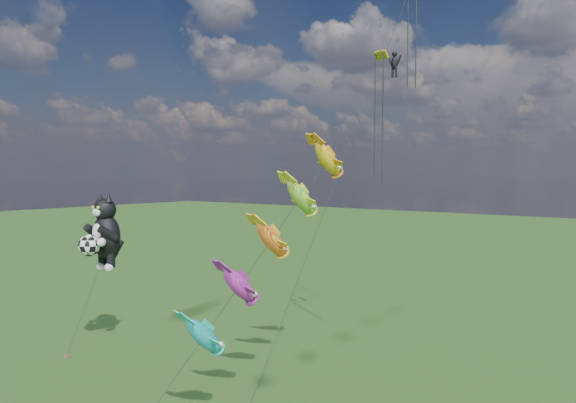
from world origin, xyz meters
The scene contains 4 objects.
ground centered at (0.00, 0.00, 0.00)m, with size 300.00×300.00×0.00m, color #153B0E.
cat_kite_rig centered at (-3.53, 7.05, 8.29)m, with size 2.49×4.15×11.05m.
fish_windsock_rig centered at (11.66, 7.14, 8.88)m, with size 2.97×15.77×15.79m.
parafoil_rig centered at (13.27, 17.88, 19.72)m, with size 1.93×17.56×26.63m.
Camera 1 is at (30.60, -16.15, 12.56)m, focal length 35.00 mm.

